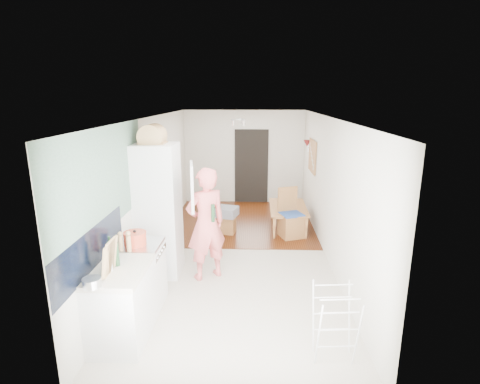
# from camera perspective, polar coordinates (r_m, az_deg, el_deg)

# --- Properties ---
(room_shell) EXTENTS (3.20, 7.00, 2.50)m
(room_shell) POSITION_cam_1_polar(r_m,az_deg,el_deg) (6.68, -0.16, 0.49)
(room_shell) COLOR silver
(room_shell) RESTS_ON ground
(floor) EXTENTS (3.20, 7.00, 0.01)m
(floor) POSITION_cam_1_polar(r_m,az_deg,el_deg) (7.09, -0.15, -9.37)
(floor) COLOR beige
(floor) RESTS_ON ground
(wood_floor_overlay) EXTENTS (3.20, 3.30, 0.01)m
(wood_floor_overlay) POSITION_cam_1_polar(r_m,az_deg,el_deg) (8.81, 0.32, -4.45)
(wood_floor_overlay) COLOR #51250F
(wood_floor_overlay) RESTS_ON room_shell
(sage_wall_panel) EXTENTS (0.02, 3.00, 1.30)m
(sage_wall_panel) POSITION_cam_1_polar(r_m,az_deg,el_deg) (4.95, -19.87, 1.75)
(sage_wall_panel) COLOR gray
(sage_wall_panel) RESTS_ON room_shell
(tile_splashback) EXTENTS (0.02, 1.90, 0.50)m
(tile_splashback) POSITION_cam_1_polar(r_m,az_deg,el_deg) (4.66, -21.55, -8.20)
(tile_splashback) COLOR black
(tile_splashback) RESTS_ON room_shell
(doorway_recess) EXTENTS (0.90, 0.04, 2.00)m
(doorway_recess) POSITION_cam_1_polar(r_m,az_deg,el_deg) (10.13, 1.75, 3.88)
(doorway_recess) COLOR black
(doorway_recess) RESTS_ON room_shell
(base_cabinet) EXTENTS (0.60, 0.90, 0.86)m
(base_cabinet) POSITION_cam_1_polar(r_m,az_deg,el_deg) (4.87, -17.54, -16.25)
(base_cabinet) COLOR silver
(base_cabinet) RESTS_ON room_shell
(worktop) EXTENTS (0.62, 0.92, 0.06)m
(worktop) POSITION_cam_1_polar(r_m,az_deg,el_deg) (4.66, -17.97, -11.37)
(worktop) COLOR silver
(worktop) RESTS_ON room_shell
(range_cooker) EXTENTS (0.60, 0.60, 0.88)m
(range_cooker) POSITION_cam_1_polar(r_m,az_deg,el_deg) (5.49, -14.93, -12.26)
(range_cooker) COLOR silver
(range_cooker) RESTS_ON room_shell
(cooker_top) EXTENTS (0.60, 0.60, 0.04)m
(cooker_top) POSITION_cam_1_polar(r_m,az_deg,el_deg) (5.30, -15.26, -7.82)
(cooker_top) COLOR silver
(cooker_top) RESTS_ON room_shell
(fridge_housing) EXTENTS (0.66, 0.66, 2.15)m
(fridge_housing) POSITION_cam_1_polar(r_m,az_deg,el_deg) (6.16, -12.35, -2.76)
(fridge_housing) COLOR silver
(fridge_housing) RESTS_ON room_shell
(fridge_door) EXTENTS (0.14, 0.56, 0.70)m
(fridge_door) POSITION_cam_1_polar(r_m,az_deg,el_deg) (5.63, -7.32, 0.84)
(fridge_door) COLOR silver
(fridge_door) RESTS_ON room_shell
(fridge_interior) EXTENTS (0.02, 0.52, 0.66)m
(fridge_interior) POSITION_cam_1_polar(r_m,az_deg,el_deg) (5.97, -9.71, 1.54)
(fridge_interior) COLOR white
(fridge_interior) RESTS_ON room_shell
(pinboard) EXTENTS (0.03, 0.90, 0.70)m
(pinboard) POSITION_cam_1_polar(r_m,az_deg,el_deg) (8.58, 11.00, 5.41)
(pinboard) COLOR tan
(pinboard) RESTS_ON room_shell
(pinboard_frame) EXTENTS (0.00, 0.94, 0.74)m
(pinboard_frame) POSITION_cam_1_polar(r_m,az_deg,el_deg) (8.58, 10.90, 5.41)
(pinboard_frame) COLOR #AC763E
(pinboard_frame) RESTS_ON room_shell
(wall_sconce) EXTENTS (0.18, 0.18, 0.16)m
(wall_sconce) POSITION_cam_1_polar(r_m,az_deg,el_deg) (9.18, 10.20, 7.29)
(wall_sconce) COLOR maroon
(wall_sconce) RESTS_ON room_shell
(person) EXTENTS (0.93, 0.85, 2.14)m
(person) POSITION_cam_1_polar(r_m,az_deg,el_deg) (5.87, -5.23, -3.40)
(person) COLOR #F46E6D
(person) RESTS_ON floor
(dining_table) EXTENTS (0.69, 1.22, 0.43)m
(dining_table) POSITION_cam_1_polar(r_m,az_deg,el_deg) (8.36, 7.48, -4.14)
(dining_table) COLOR #AC763E
(dining_table) RESTS_ON floor
(dining_chair) EXTENTS (0.56, 0.56, 1.03)m
(dining_chair) POSITION_cam_1_polar(r_m,az_deg,el_deg) (7.77, 7.84, -3.25)
(dining_chair) COLOR #AC763E
(dining_chair) RESTS_ON floor
(stool) EXTENTS (0.35, 0.35, 0.39)m
(stool) POSITION_cam_1_polar(r_m,az_deg,el_deg) (8.01, -1.84, -4.99)
(stool) COLOR #AC763E
(stool) RESTS_ON floor
(grey_drape) EXTENTS (0.53, 0.53, 0.19)m
(grey_drape) POSITION_cam_1_polar(r_m,az_deg,el_deg) (7.91, -2.04, -3.03)
(grey_drape) COLOR slate
(grey_drape) RESTS_ON stool
(drying_rack) EXTENTS (0.46, 0.42, 0.84)m
(drying_rack) POSITION_cam_1_polar(r_m,az_deg,el_deg) (4.49, 14.23, -19.00)
(drying_rack) COLOR silver
(drying_rack) RESTS_ON floor
(bread_bin) EXTENTS (0.48, 0.46, 0.21)m
(bread_bin) POSITION_cam_1_polar(r_m,az_deg,el_deg) (5.95, -13.21, 8.23)
(bread_bin) COLOR tan
(bread_bin) RESTS_ON fridge_housing
(red_casserole) EXTENTS (0.37, 0.37, 0.18)m
(red_casserole) POSITION_cam_1_polar(r_m,az_deg,el_deg) (5.25, -15.71, -6.82)
(red_casserole) COLOR #D9492C
(red_casserole) RESTS_ON cooker_top
(steel_pan) EXTENTS (0.22, 0.22, 0.10)m
(steel_pan) POSITION_cam_1_polar(r_m,az_deg,el_deg) (4.32, -21.64, -12.70)
(steel_pan) COLOR silver
(steel_pan) RESTS_ON worktop
(held_bottle) EXTENTS (0.06, 0.06, 0.27)m
(held_bottle) POSITION_cam_1_polar(r_m,az_deg,el_deg) (5.65, -4.15, -3.20)
(held_bottle) COLOR #1C3F22
(held_bottle) RESTS_ON person
(bottle_a) EXTENTS (0.08, 0.08, 0.28)m
(bottle_a) POSITION_cam_1_polar(r_m,az_deg,el_deg) (4.75, -19.14, -8.74)
(bottle_a) COLOR #1C3F22
(bottle_a) RESTS_ON worktop
(bottle_b) EXTENTS (0.08, 0.08, 0.28)m
(bottle_b) POSITION_cam_1_polar(r_m,az_deg,el_deg) (4.67, -18.32, -9.01)
(bottle_b) COLOR #1C3F22
(bottle_b) RESTS_ON worktop
(bottle_c) EXTENTS (0.11, 0.11, 0.22)m
(bottle_c) POSITION_cam_1_polar(r_m,az_deg,el_deg) (4.58, -19.40, -10.02)
(bottle_c) COLOR beige
(bottle_c) RESTS_ON worktop
(pepper_mill_front) EXTENTS (0.06, 0.06, 0.22)m
(pepper_mill_front) POSITION_cam_1_polar(r_m,az_deg,el_deg) (5.04, -16.59, -7.55)
(pepper_mill_front) COLOR tan
(pepper_mill_front) RESTS_ON worktop
(pepper_mill_back) EXTENTS (0.07, 0.07, 0.20)m
(pepper_mill_back) POSITION_cam_1_polar(r_m,az_deg,el_deg) (5.12, -17.72, -7.41)
(pepper_mill_back) COLOR tan
(pepper_mill_back) RESTS_ON worktop
(chopping_boards) EXTENTS (0.13, 0.30, 0.41)m
(chopping_boards) POSITION_cam_1_polar(r_m,az_deg,el_deg) (4.46, -19.25, -9.39)
(chopping_boards) COLOR tan
(chopping_boards) RESTS_ON worktop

